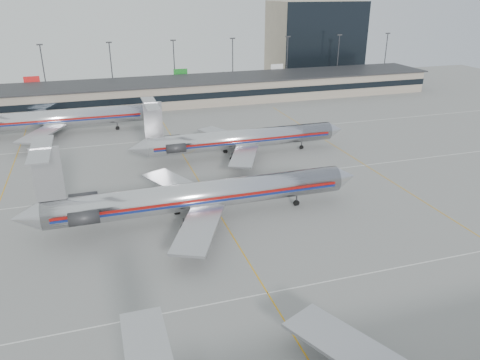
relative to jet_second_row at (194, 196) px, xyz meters
name	(u,v)px	position (x,y,z in m)	size (l,w,h in m)	color
apron_markings	(268,293)	(3.58, -18.52, -3.56)	(160.00, 0.15, 0.02)	silver
terminal	(151,93)	(3.58, 69.46, -0.41)	(162.00, 17.00, 6.25)	gray
light_mast_row	(143,65)	(3.58, 83.48, 5.01)	(163.60, 0.40, 15.28)	#38383D
distant_building	(314,38)	(65.58, 99.48, 8.93)	(30.00, 20.00, 25.00)	tan
jet_second_row	(194,196)	(0.00, 0.00, 0.00)	(47.05, 27.70, 12.31)	silver
jet_third_row	(238,139)	(13.47, 23.23, -0.26)	(41.71, 25.66, 11.40)	silver
jet_back_row	(48,119)	(-21.00, 47.85, 0.00)	(44.97, 27.66, 12.30)	silver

